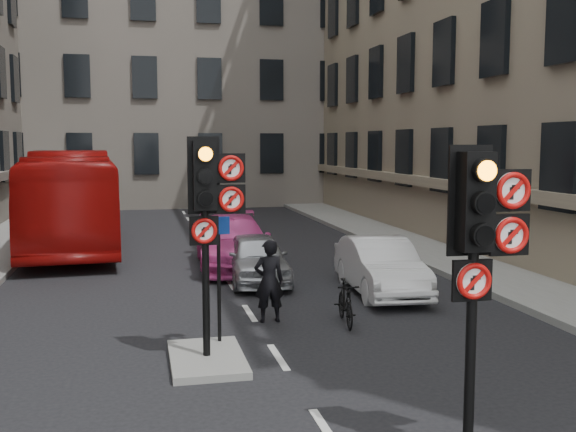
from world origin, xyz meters
name	(u,v)px	position (x,y,z in m)	size (l,w,h in m)	color
pavement_right	(471,263)	(7.20, 12.00, 0.08)	(3.00, 50.00, 0.16)	gray
centre_island	(207,359)	(-1.20, 5.00, 0.06)	(1.20, 2.00, 0.12)	gray
building_far	(172,40)	(0.00, 38.00, 10.00)	(30.00, 14.00, 20.00)	slate
signal_near	(481,234)	(1.49, 0.99, 2.58)	(0.91, 0.40, 3.58)	black
signal_far	(210,199)	(-1.11, 4.99, 2.70)	(0.91, 0.40, 3.58)	black
car_silver	(257,258)	(0.70, 11.17, 0.63)	(1.48, 3.68, 1.25)	#A9ABB0
car_white	(380,266)	(3.36, 9.20, 0.66)	(1.40, 4.01, 1.32)	silver
car_pink	(233,242)	(0.40, 13.34, 0.73)	(2.05, 5.04, 1.46)	#D03D8E
bus_red	(72,198)	(-4.50, 18.66, 1.66)	(2.79, 11.93, 3.32)	maroon
motorcycle	(345,303)	(1.72, 6.72, 0.44)	(0.42, 1.47, 0.89)	black
motorcyclist	(269,281)	(0.28, 7.24, 0.84)	(0.61, 0.40, 1.68)	black
info_sign	(219,261)	(-0.90, 5.73, 1.55)	(0.38, 0.14, 2.21)	black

